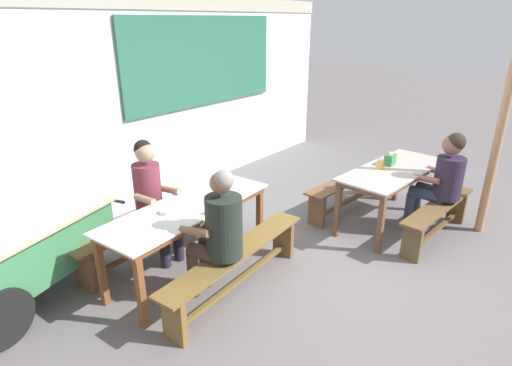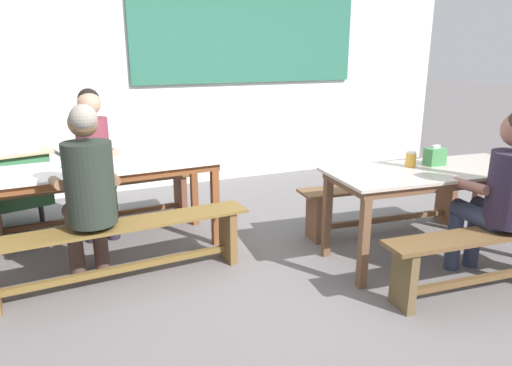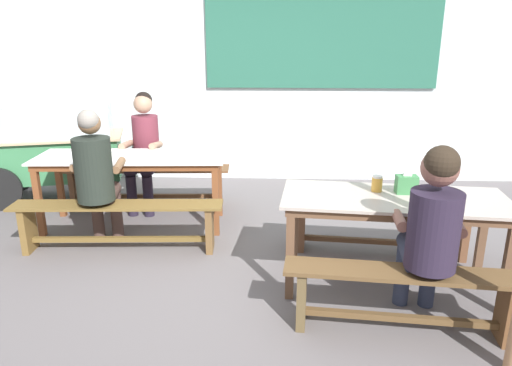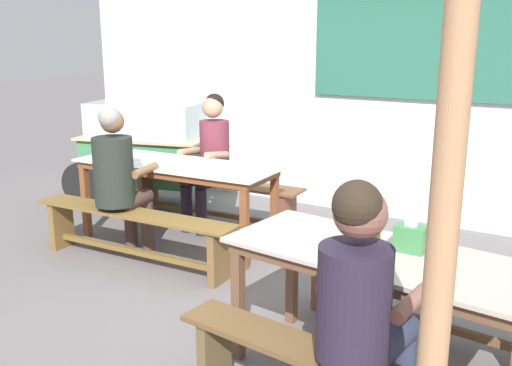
% 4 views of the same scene
% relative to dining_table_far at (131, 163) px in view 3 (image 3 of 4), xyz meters
% --- Properties ---
extents(ground_plane, '(40.00, 40.00, 0.00)m').
position_rel_dining_table_far_xyz_m(ground_plane, '(1.18, -0.91, -0.66)').
color(ground_plane, slate).
extents(backdrop_wall, '(7.57, 0.23, 2.75)m').
position_rel_dining_table_far_xyz_m(backdrop_wall, '(1.21, 1.79, 0.79)').
color(backdrop_wall, white).
rests_on(backdrop_wall, ground_plane).
extents(dining_table_far, '(1.90, 0.75, 0.74)m').
position_rel_dining_table_far_xyz_m(dining_table_far, '(0.00, 0.00, 0.00)').
color(dining_table_far, silver).
rests_on(dining_table_far, ground_plane).
extents(dining_table_near, '(1.72, 0.84, 0.74)m').
position_rel_dining_table_far_xyz_m(dining_table_near, '(2.32, -1.16, -0.00)').
color(dining_table_near, '#B9ACA1').
rests_on(dining_table_near, ground_plane).
extents(bench_far_back, '(1.90, 0.41, 0.45)m').
position_rel_dining_table_far_xyz_m(bench_far_back, '(-0.03, 0.61, -0.36)').
color(bench_far_back, brown).
rests_on(bench_far_back, ground_plane).
extents(bench_far_front, '(1.89, 0.37, 0.45)m').
position_rel_dining_table_far_xyz_m(bench_far_front, '(0.03, -0.61, -0.37)').
color(bench_far_front, brown).
rests_on(bench_far_front, ground_plane).
extents(bench_near_back, '(1.66, 0.43, 0.45)m').
position_rel_dining_table_far_xyz_m(bench_near_back, '(2.39, -0.56, -0.37)').
color(bench_near_back, brown).
rests_on(bench_near_back, ground_plane).
extents(bench_near_front, '(1.55, 0.40, 0.45)m').
position_rel_dining_table_far_xyz_m(bench_near_front, '(2.26, -1.77, -0.36)').
color(bench_near_front, brown).
rests_on(bench_near_front, ground_plane).
extents(food_cart, '(1.86, 1.11, 1.13)m').
position_rel_dining_table_far_xyz_m(food_cart, '(-1.13, 0.85, -0.01)').
color(food_cart, '#3E8552').
rests_on(food_cart, ground_plane).
extents(person_near_front, '(0.46, 0.59, 1.27)m').
position_rel_dining_table_far_xyz_m(person_near_front, '(2.42, -1.71, 0.07)').
color(person_near_front, '#2E354C').
rests_on(person_near_front, ground_plane).
extents(person_left_back_turned, '(0.47, 0.53, 1.29)m').
position_rel_dining_table_far_xyz_m(person_left_back_turned, '(-0.15, -0.56, 0.06)').
color(person_left_back_turned, '#47332D').
rests_on(person_left_back_turned, ground_plane).
extents(person_center_facing, '(0.41, 0.54, 1.30)m').
position_rel_dining_table_far_xyz_m(person_center_facing, '(-0.01, 0.53, 0.07)').
color(person_center_facing, '#271F2F').
rests_on(person_center_facing, ground_plane).
extents(tissue_box, '(0.16, 0.10, 0.16)m').
position_rel_dining_table_far_xyz_m(tissue_box, '(2.43, -1.07, 0.15)').
color(tissue_box, '#3D8249').
rests_on(tissue_box, dining_table_near).
extents(condiment_jar, '(0.08, 0.08, 0.12)m').
position_rel_dining_table_far_xyz_m(condiment_jar, '(2.22, -1.03, 0.14)').
color(condiment_jar, gold).
rests_on(condiment_jar, dining_table_near).
extents(soup_bowl, '(0.15, 0.15, 0.04)m').
position_rel_dining_table_far_xyz_m(soup_bowl, '(-0.22, 0.03, 0.09)').
color(soup_bowl, silver).
rests_on(soup_bowl, dining_table_far).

